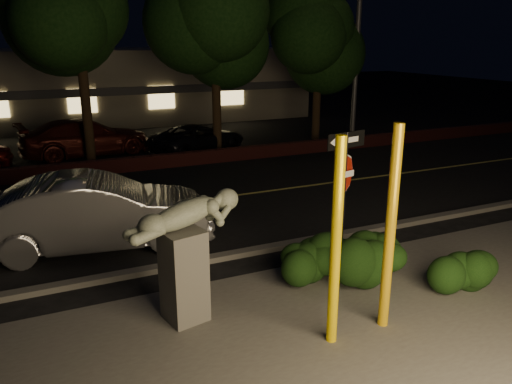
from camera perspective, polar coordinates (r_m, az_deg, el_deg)
ground at (r=17.55m, az=-8.92°, el=1.87°), size 90.00×90.00×0.00m
patio at (r=8.30m, az=13.17°, el=-16.54°), size 14.00×6.00×0.02m
road at (r=14.79m, az=-5.76°, el=-0.88°), size 80.00×8.00×0.01m
lane_marking at (r=14.79m, az=-5.76°, el=-0.83°), size 80.00×0.12×0.00m
curb at (r=11.21m, az=1.06°, el=-6.52°), size 80.00×0.25×0.12m
brick_wall at (r=18.71m, az=-10.04°, el=3.55°), size 40.00×0.35×0.50m
parking_lot at (r=24.21m, az=-13.45°, el=5.81°), size 40.00×12.00×0.01m
building at (r=31.77m, az=-16.62°, el=11.80°), size 22.00×10.20×4.00m
tree_far_c at (r=20.41m, az=-4.78°, el=20.16°), size 4.80×4.80×7.84m
tree_far_d at (r=23.02m, az=7.27°, el=19.13°), size 4.40×4.40×7.42m
yellow_pole_left at (r=7.49m, az=9.11°, el=-5.97°), size 0.16×0.16×3.28m
yellow_pole_right at (r=8.09m, az=15.10°, el=-4.25°), size 0.17×0.17×3.37m
signpost at (r=9.79m, az=10.13°, el=1.97°), size 0.96×0.23×2.87m
sculpture at (r=8.22m, az=-8.17°, el=-6.15°), size 2.02×0.93×2.15m
hedge_center at (r=9.89m, az=6.55°, el=-6.80°), size 2.35×1.55×1.12m
hedge_right at (r=9.92m, az=12.29°, el=-6.96°), size 1.78×1.01×1.14m
hedge_far_right at (r=10.22m, az=21.87°, el=-7.94°), size 1.38×1.01×0.87m
silver_sedan at (r=11.70m, az=-17.80°, el=-2.27°), size 5.26×2.49×1.66m
parked_car_darkred at (r=21.37m, az=-18.84°, el=5.92°), size 5.34×2.73×1.48m
parked_car_dark at (r=21.10m, az=-6.58°, el=6.14°), size 4.58×3.34×1.16m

